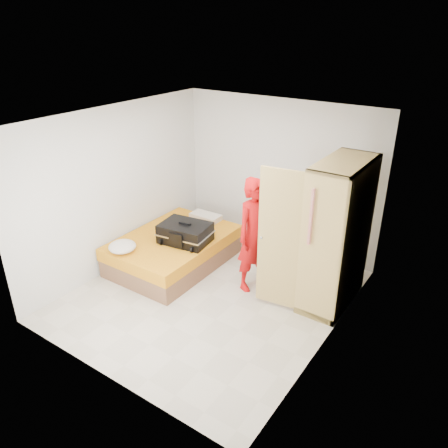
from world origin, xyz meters
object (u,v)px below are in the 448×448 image
Objects in this scene: wardrobe at (332,239)px; bed at (174,250)px; person at (255,235)px; suitcase at (185,233)px; round_cushion at (122,247)px.

bed is at bearing -169.94° from wardrobe.
wardrobe is 1.09m from person.
wardrobe is at bearing 3.75° from suitcase.
bed is 4.82× the size of round_cushion.
person is (-1.05, -0.28, -0.12)m from wardrobe.
wardrobe is 5.01× the size of round_cushion.
round_cushion is (-2.82, -1.25, -0.42)m from wardrobe.
round_cushion is at bearing -134.61° from suitcase.
person reaches higher than suitcase.
wardrobe is 3.12m from round_cushion.
suitcase is (0.27, -0.02, 0.40)m from bed.
round_cushion is at bearing 140.20° from person.
suitcase is at bearing 120.05° from person.
round_cushion is (-0.32, -0.81, 0.33)m from bed.
wardrobe is 2.30m from suitcase.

